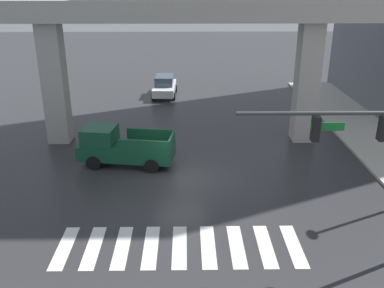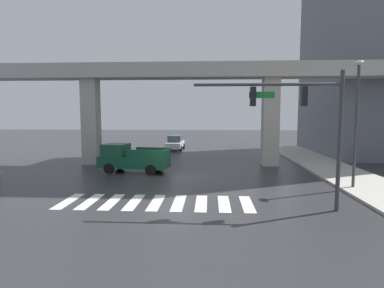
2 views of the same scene
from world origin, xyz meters
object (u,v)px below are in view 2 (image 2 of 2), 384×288
Objects in this scene: traffic_signal_mast at (301,112)px; street_lamp_near_corner at (357,110)px; sedan_white at (175,143)px; pickup_truck at (130,159)px.

street_lamp_near_corner is at bearing 44.13° from traffic_signal_mast.
sedan_white is 0.60× the size of street_lamp_near_corner.
pickup_truck is 14.30m from sedan_white.
sedan_white is 22.71m from street_lamp_near_corner.
street_lamp_near_corner is (14.08, -4.49, 3.57)m from pickup_truck.
street_lamp_near_corner reaches higher than pickup_truck.
traffic_signal_mast is (8.12, -22.81, 3.54)m from sedan_white.
pickup_truck is 15.21m from street_lamp_near_corner.
street_lamp_near_corner reaches higher than sedan_white.
traffic_signal_mast is (9.84, -8.61, 3.40)m from pickup_truck.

